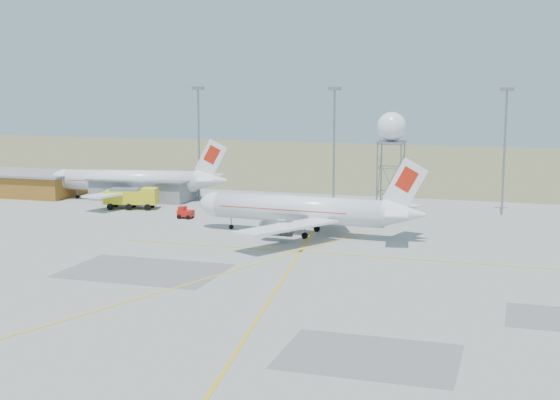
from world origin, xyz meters
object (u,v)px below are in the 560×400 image
(radar_tower, at_px, (391,158))
(fire_truck, at_px, (133,199))
(airliner_main, at_px, (302,210))
(baggage_tug, at_px, (185,214))
(airliner_far, at_px, (134,181))

(radar_tower, height_order, fire_truck, radar_tower)
(airliner_main, xyz_separation_m, baggage_tug, (-21.13, 6.93, -2.79))
(fire_truck, bearing_deg, baggage_tug, -37.34)
(airliner_main, bearing_deg, airliner_far, -26.36)
(radar_tower, relative_size, baggage_tug, 6.82)
(airliner_far, height_order, fire_truck, airliner_far)
(radar_tower, bearing_deg, airliner_far, 175.46)
(airliner_main, relative_size, fire_truck, 3.57)
(airliner_far, distance_m, fire_truck, 10.50)
(airliner_far, bearing_deg, baggage_tug, 128.56)
(airliner_main, relative_size, baggage_tug, 13.74)
(radar_tower, bearing_deg, airliner_main, -117.37)
(airliner_main, bearing_deg, radar_tower, -113.73)
(radar_tower, relative_size, fire_truck, 1.77)
(airliner_main, height_order, fire_truck, airliner_main)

